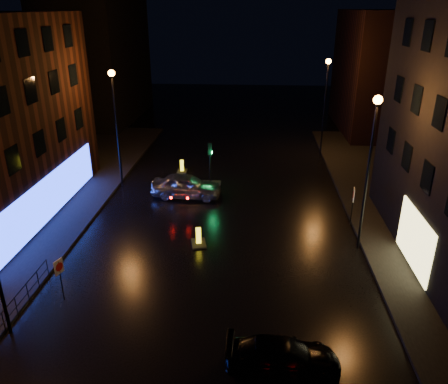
{
  "coord_description": "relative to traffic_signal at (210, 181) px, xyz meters",
  "views": [
    {
      "loc": [
        1.92,
        -15.49,
        12.29
      ],
      "look_at": [
        0.32,
        6.71,
        2.8
      ],
      "focal_mm": 35.0,
      "sensor_mm": 36.0,
      "label": 1
    }
  ],
  "objects": [
    {
      "name": "building_far_left",
      "position": [
        -14.8,
        21.0,
        6.5
      ],
      "size": [
        8.0,
        16.0,
        14.0
      ],
      "primitive_type": "cube",
      "color": "black",
      "rests_on": "ground"
    },
    {
      "name": "bollard_far",
      "position": [
        -2.61,
        3.17,
        -0.29
      ],
      "size": [
        0.78,
        1.15,
        0.99
      ],
      "rotation": [
        0.0,
        0.0,
        0.02
      ],
      "color": "black",
      "rests_on": "ground"
    },
    {
      "name": "ground",
      "position": [
        1.2,
        -14.0,
        -0.5
      ],
      "size": [
        120.0,
        120.0,
        0.0
      ],
      "primitive_type": "plane",
      "color": "black",
      "rests_on": "ground"
    },
    {
      "name": "bollard_near",
      "position": [
        0.17,
        -8.3,
        -0.28
      ],
      "size": [
        1.02,
        1.31,
        1.02
      ],
      "rotation": [
        0.0,
        0.0,
        0.23
      ],
      "color": "black",
      "rests_on": "ground"
    },
    {
      "name": "guard_railing",
      "position": [
        -6.8,
        -15.0,
        0.24
      ],
      "size": [
        0.05,
        6.04,
        1.0
      ],
      "color": "black",
      "rests_on": "ground"
    },
    {
      "name": "traffic_signal",
      "position": [
        0.0,
        0.0,
        0.0
      ],
      "size": [
        1.4,
        2.4,
        3.45
      ],
      "color": "black",
      "rests_on": "ground"
    },
    {
      "name": "dark_sedan",
      "position": [
        4.38,
        -17.18,
        0.1
      ],
      "size": [
        4.17,
        1.7,
        1.21
      ],
      "primitive_type": "imported",
      "rotation": [
        0.0,
        0.0,
        1.57
      ],
      "color": "black",
      "rests_on": "ground"
    },
    {
      "name": "silver_hatchback",
      "position": [
        -1.5,
        -1.75,
        0.32
      ],
      "size": [
        4.88,
        2.12,
        1.64
      ],
      "primitive_type": "imported",
      "rotation": [
        0.0,
        0.0,
        1.53
      ],
      "color": "#B6B9BE",
      "rests_on": "ground"
    },
    {
      "name": "street_lamp_rnear",
      "position": [
        9.0,
        -8.0,
        5.06
      ],
      "size": [
        0.44,
        0.44,
        8.37
      ],
      "color": "black",
      "rests_on": "ground"
    },
    {
      "name": "building_far_right",
      "position": [
        16.2,
        18.0,
        5.5
      ],
      "size": [
        8.0,
        14.0,
        12.0
      ],
      "primitive_type": "cube",
      "color": "black",
      "rests_on": "ground"
    },
    {
      "name": "road_sign_right",
      "position": [
        9.1,
        -5.28,
        1.29
      ],
      "size": [
        0.15,
        0.58,
        2.39
      ],
      "rotation": [
        0.0,
        0.0,
        2.98
      ],
      "color": "black",
      "rests_on": "ground"
    },
    {
      "name": "street_lamp_lfar",
      "position": [
        -6.6,
        -0.0,
        5.06
      ],
      "size": [
        0.44,
        0.44,
        8.37
      ],
      "color": "black",
      "rests_on": "ground"
    },
    {
      "name": "street_lamp_rfar",
      "position": [
        9.0,
        8.0,
        5.06
      ],
      "size": [
        0.44,
        0.44,
        8.37
      ],
      "color": "black",
      "rests_on": "ground"
    },
    {
      "name": "road_sign_left",
      "position": [
        -5.3,
        -13.73,
        1.07
      ],
      "size": [
        0.21,
        0.49,
        2.1
      ],
      "rotation": [
        0.0,
        0.0,
        -0.34
      ],
      "color": "black",
      "rests_on": "ground"
    }
  ]
}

